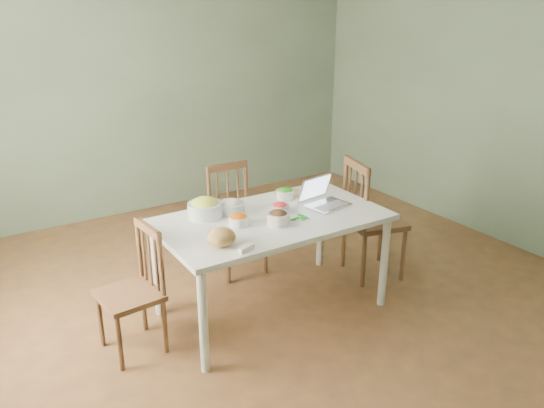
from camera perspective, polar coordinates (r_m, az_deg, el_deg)
floor at (r=4.44m, az=0.68°, el=-9.85°), size 5.00×5.00×0.00m
wall_back at (r=6.14m, az=-12.35°, el=11.77°), size 5.00×0.00×2.70m
wall_right at (r=5.67m, az=22.81°, el=9.92°), size 0.00×5.00×2.70m
dining_table at (r=4.10m, az=-0.00°, el=-6.40°), size 1.66×0.93×0.78m
chair_far at (r=4.66m, az=-3.69°, el=-1.80°), size 0.43×0.42×0.95m
chair_left at (r=3.74m, az=-14.96°, el=-9.04°), size 0.41×0.43×0.89m
chair_right at (r=4.67m, az=10.86°, el=-1.50°), size 0.54×0.56×1.04m
bread_boule at (r=3.48m, az=-5.38°, el=-3.51°), size 0.19×0.19×0.12m
butter_stick at (r=3.41m, az=-2.75°, el=-4.73°), size 0.13×0.07×0.03m
bowl_squash at (r=3.94m, az=-7.15°, el=-0.37°), size 0.31×0.31×0.15m
bowl_carrot at (r=3.79m, az=-3.54°, el=-1.67°), size 0.16×0.16×0.08m
bowl_onion at (r=4.00m, az=-4.35°, el=-0.23°), size 0.26×0.26×0.11m
bowl_mushroom at (r=3.78m, az=0.67°, el=-1.45°), size 0.17×0.17×0.11m
bowl_redpep at (r=3.99m, az=0.87°, el=-0.41°), size 0.18×0.18×0.08m
bowl_broccoli at (r=4.29m, az=1.43°, el=1.20°), size 0.16×0.16×0.09m
flatbread at (r=4.40m, az=1.78°, el=1.19°), size 0.24×0.24×0.02m
basil_bunch at (r=3.91m, az=2.81°, el=-1.43°), size 0.17×0.17×0.02m
laptop at (r=4.12m, az=6.02°, el=1.16°), size 0.36×0.34×0.22m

